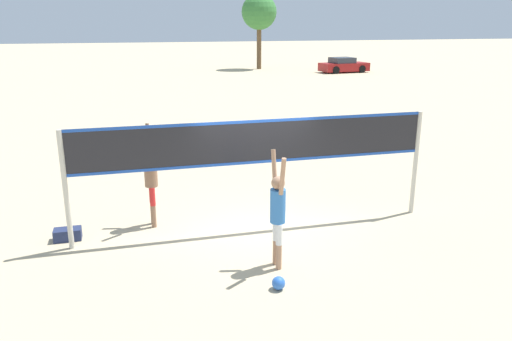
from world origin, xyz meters
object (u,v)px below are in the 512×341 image
(volleyball, at_px, (279,283))
(player_blocker, at_px, (151,174))
(parked_car_near, at_px, (344,66))
(volleyball_net, at_px, (256,150))
(tree_left_cluster, at_px, (259,13))
(player_spiker, at_px, (278,209))
(gear_bag, at_px, (68,234))

(volleyball, bearing_deg, player_blocker, 118.97)
(player_blocker, xyz_separation_m, parked_car_near, (18.41, 30.55, -0.60))
(volleyball_net, distance_m, tree_left_cluster, 37.91)
(parked_car_near, bearing_deg, player_spiker, -122.37)
(volleyball_net, distance_m, player_blocker, 2.35)
(volleyball_net, bearing_deg, gear_bag, 173.58)
(volleyball, height_order, gear_bag, gear_bag)
(volleyball_net, relative_size, gear_bag, 14.18)
(player_blocker, xyz_separation_m, gear_bag, (-1.78, -0.32, -1.07))
(volleyball, relative_size, parked_car_near, 0.05)
(volleyball, distance_m, parked_car_near, 37.73)
(player_blocker, bearing_deg, player_spiker, 39.09)
(volleyball_net, xyz_separation_m, gear_bag, (-3.93, 0.44, -1.66))
(volleyball_net, bearing_deg, player_blocker, 160.40)
(player_blocker, bearing_deg, volleyball, 28.97)
(player_blocker, distance_m, tree_left_cluster, 37.86)
(volleyball_net, height_order, player_blocker, volleyball_net)
(parked_car_near, height_order, tree_left_cluster, tree_left_cluster)
(player_spiker, height_order, player_blocker, player_blocker)
(volleyball_net, relative_size, player_spiker, 3.57)
(tree_left_cluster, bearing_deg, player_blocker, -108.75)
(volleyball_net, relative_size, tree_left_cluster, 1.14)
(player_spiker, height_order, volleyball, player_spiker)
(volleyball_net, relative_size, player_blocker, 3.44)
(player_blocker, relative_size, tree_left_cluster, 0.33)
(volleyball_net, xyz_separation_m, player_blocker, (-2.15, 0.77, -0.59))
(player_blocker, distance_m, parked_car_near, 35.67)
(player_spiker, distance_m, tree_left_cluster, 39.71)
(volleyball_net, xyz_separation_m, parked_car_near, (16.26, 31.31, -1.19))
(gear_bag, xyz_separation_m, parked_car_near, (20.19, 30.87, 0.47))
(player_spiker, distance_m, gear_bag, 4.57)
(volleyball_net, xyz_separation_m, tree_left_cluster, (9.96, 36.43, 3.30))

